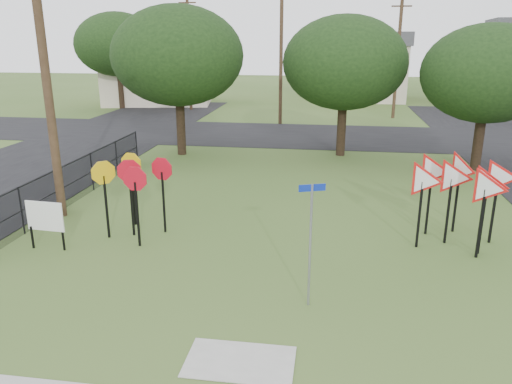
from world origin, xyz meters
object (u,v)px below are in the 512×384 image
stop_sign_cluster (133,179)px  info_board (45,218)px  yield_sign_cluster (462,182)px  street_name_sign (310,237)px

stop_sign_cluster → info_board: size_ratio=1.68×
info_board → stop_sign_cluster: bearing=34.4°
stop_sign_cluster → yield_sign_cluster: yield_sign_cluster is taller
street_name_sign → info_board: 7.68m
street_name_sign → yield_sign_cluster: street_name_sign is taller
yield_sign_cluster → stop_sign_cluster: bearing=-175.7°
street_name_sign → info_board: bearing=165.0°
stop_sign_cluster → info_board: (-2.05, -1.40, -0.82)m
street_name_sign → yield_sign_cluster: 5.73m
info_board → yield_sign_cluster: bearing=10.5°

